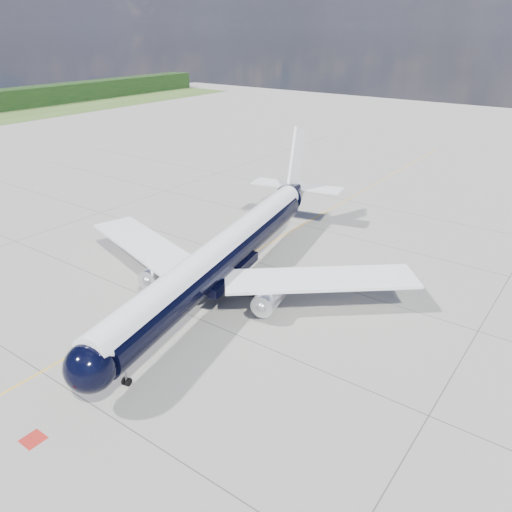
# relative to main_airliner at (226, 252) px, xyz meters

# --- Properties ---
(ground) EXTENTS (320.00, 320.00, 0.00)m
(ground) POSITION_rel_main_airliner_xyz_m (-3.61, 12.93, -4.71)
(ground) COLOR gray
(ground) RESTS_ON ground
(taxiway_centerline) EXTENTS (0.16, 160.00, 0.01)m
(taxiway_centerline) POSITION_rel_main_airliner_xyz_m (-3.61, 7.93, -4.71)
(taxiway_centerline) COLOR #F2AA0C
(taxiway_centerline) RESTS_ON ground
(red_marking) EXTENTS (1.60, 1.60, 0.01)m
(red_marking) POSITION_rel_main_airliner_xyz_m (3.19, -27.07, -4.71)
(red_marking) COLOR maroon
(red_marking) RESTS_ON ground
(main_airliner) EXTENTS (42.23, 52.10, 15.18)m
(main_airliner) POSITION_rel_main_airliner_xyz_m (0.00, 0.00, 0.00)
(main_airliner) COLOR black
(main_airliner) RESTS_ON ground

